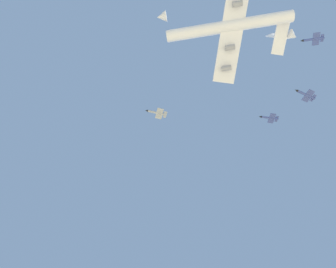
% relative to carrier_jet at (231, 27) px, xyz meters
% --- Properties ---
extents(carrier_jet, '(69.29, 56.49, 23.72)m').
position_rel_carrier_jet_xyz_m(carrier_jet, '(0.00, 0.00, 0.00)').
color(carrier_jet, white).
extents(chase_jet_lead, '(14.48, 10.42, 4.00)m').
position_rel_carrier_jet_xyz_m(chase_jet_lead, '(-75.88, -25.96, 27.02)').
color(chase_jet_lead, '#38478C').
extents(chase_jet_left_wing, '(15.29, 8.89, 4.00)m').
position_rel_carrier_jet_xyz_m(chase_jet_left_wing, '(-66.48, 1.80, 3.96)').
color(chase_jet_left_wing, '#38478C').
extents(chase_jet_right_wing, '(14.90, 9.53, 4.00)m').
position_rel_carrier_jet_xyz_m(chase_jet_right_wing, '(-4.20, -70.70, 12.63)').
color(chase_jet_right_wing, '#999EA3').
extents(chase_jet_trailing, '(12.57, 13.08, 4.00)m').
position_rel_carrier_jet_xyz_m(chase_jet_trailing, '(-53.25, 29.21, 25.83)').
color(chase_jet_trailing, '#38478C').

